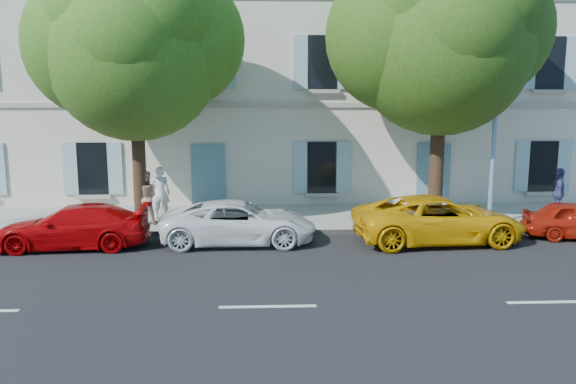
{
  "coord_description": "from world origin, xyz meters",
  "views": [
    {
      "loc": [
        -0.06,
        -14.97,
        4.18
      ],
      "look_at": [
        0.68,
        2.0,
        1.4
      ],
      "focal_mm": 35.0,
      "sensor_mm": 36.0,
      "label": 1
    }
  ],
  "objects_px": {
    "pedestrian_c": "(559,193)",
    "tree_left": "(134,54)",
    "car_white_coupe": "(239,222)",
    "street_lamp": "(499,92)",
    "car_yellow_supercar": "(438,219)",
    "tree_right": "(442,47)",
    "pedestrian_a": "(160,192)",
    "pedestrian_b": "(145,197)",
    "car_red_coupe": "(74,227)"
  },
  "relations": [
    {
      "from": "pedestrian_c",
      "to": "tree_left",
      "type": "bearing_deg",
      "value": 114.34
    },
    {
      "from": "car_white_coupe",
      "to": "street_lamp",
      "type": "bearing_deg",
      "value": -81.54
    },
    {
      "from": "car_yellow_supercar",
      "to": "tree_right",
      "type": "relative_size",
      "value": 0.56
    },
    {
      "from": "street_lamp",
      "to": "pedestrian_c",
      "type": "relative_size",
      "value": 4.34
    },
    {
      "from": "tree_right",
      "to": "pedestrian_a",
      "type": "bearing_deg",
      "value": 176.12
    },
    {
      "from": "tree_left",
      "to": "pedestrian_a",
      "type": "xyz_separation_m",
      "value": [
        0.47,
        0.93,
        -4.54
      ]
    },
    {
      "from": "car_white_coupe",
      "to": "street_lamp",
      "type": "relative_size",
      "value": 0.6
    },
    {
      "from": "tree_left",
      "to": "street_lamp",
      "type": "relative_size",
      "value": 1.12
    },
    {
      "from": "tree_right",
      "to": "pedestrian_a",
      "type": "distance_m",
      "value": 10.57
    },
    {
      "from": "tree_left",
      "to": "pedestrian_a",
      "type": "height_order",
      "value": "tree_left"
    },
    {
      "from": "pedestrian_b",
      "to": "tree_left",
      "type": "bearing_deg",
      "value": 32.7
    },
    {
      "from": "car_white_coupe",
      "to": "pedestrian_a",
      "type": "distance_m",
      "value": 4.11
    },
    {
      "from": "street_lamp",
      "to": "pedestrian_c",
      "type": "xyz_separation_m",
      "value": [
        2.79,
        1.11,
        -3.41
      ]
    },
    {
      "from": "tree_right",
      "to": "tree_left",
      "type": "bearing_deg",
      "value": -178.29
    },
    {
      "from": "car_white_coupe",
      "to": "car_red_coupe",
      "type": "bearing_deg",
      "value": 92.72
    },
    {
      "from": "car_yellow_supercar",
      "to": "tree_right",
      "type": "bearing_deg",
      "value": -18.93
    },
    {
      "from": "car_red_coupe",
      "to": "car_yellow_supercar",
      "type": "relative_size",
      "value": 0.85
    },
    {
      "from": "pedestrian_c",
      "to": "pedestrian_b",
      "type": "bearing_deg",
      "value": 114.02
    },
    {
      "from": "tree_left",
      "to": "street_lamp",
      "type": "height_order",
      "value": "tree_left"
    },
    {
      "from": "street_lamp",
      "to": "tree_right",
      "type": "bearing_deg",
      "value": 147.29
    },
    {
      "from": "car_red_coupe",
      "to": "street_lamp",
      "type": "height_order",
      "value": "street_lamp"
    },
    {
      "from": "car_white_coupe",
      "to": "pedestrian_c",
      "type": "height_order",
      "value": "pedestrian_c"
    },
    {
      "from": "car_red_coupe",
      "to": "tree_right",
      "type": "relative_size",
      "value": 0.47
    },
    {
      "from": "car_red_coupe",
      "to": "car_yellow_supercar",
      "type": "height_order",
      "value": "car_yellow_supercar"
    },
    {
      "from": "tree_right",
      "to": "pedestrian_b",
      "type": "distance_m",
      "value": 10.88
    },
    {
      "from": "car_red_coupe",
      "to": "pedestrian_c",
      "type": "height_order",
      "value": "pedestrian_c"
    },
    {
      "from": "car_red_coupe",
      "to": "tree_right",
      "type": "bearing_deg",
      "value": 100.69
    },
    {
      "from": "street_lamp",
      "to": "pedestrian_a",
      "type": "bearing_deg",
      "value": 171.47
    },
    {
      "from": "tree_left",
      "to": "tree_right",
      "type": "relative_size",
      "value": 0.94
    },
    {
      "from": "car_red_coupe",
      "to": "pedestrian_b",
      "type": "relative_size",
      "value": 2.41
    },
    {
      "from": "car_red_coupe",
      "to": "street_lamp",
      "type": "distance_m",
      "value": 13.48
    },
    {
      "from": "pedestrian_a",
      "to": "pedestrian_b",
      "type": "height_order",
      "value": "pedestrian_a"
    },
    {
      "from": "tree_left",
      "to": "street_lamp",
      "type": "bearing_deg",
      "value": -3.56
    },
    {
      "from": "tree_right",
      "to": "street_lamp",
      "type": "xyz_separation_m",
      "value": [
        1.56,
        -1.0,
        -1.48
      ]
    },
    {
      "from": "car_white_coupe",
      "to": "pedestrian_c",
      "type": "distance_m",
      "value": 11.19
    },
    {
      "from": "car_red_coupe",
      "to": "pedestrian_a",
      "type": "relative_size",
      "value": 2.35
    },
    {
      "from": "tree_left",
      "to": "car_red_coupe",
      "type": "bearing_deg",
      "value": -121.34
    },
    {
      "from": "car_white_coupe",
      "to": "pedestrian_a",
      "type": "height_order",
      "value": "pedestrian_a"
    },
    {
      "from": "car_red_coupe",
      "to": "pedestrian_c",
      "type": "bearing_deg",
      "value": 97.5
    },
    {
      "from": "car_yellow_supercar",
      "to": "street_lamp",
      "type": "xyz_separation_m",
      "value": [
        2.2,
        1.46,
        3.74
      ]
    },
    {
      "from": "street_lamp",
      "to": "pedestrian_a",
      "type": "distance_m",
      "value": 11.56
    },
    {
      "from": "car_white_coupe",
      "to": "car_yellow_supercar",
      "type": "bearing_deg",
      "value": -92.11
    },
    {
      "from": "street_lamp",
      "to": "pedestrian_c",
      "type": "height_order",
      "value": "street_lamp"
    },
    {
      "from": "tree_left",
      "to": "car_white_coupe",
      "type": "bearing_deg",
      "value": -31.9
    },
    {
      "from": "car_white_coupe",
      "to": "tree_right",
      "type": "distance_m",
      "value": 8.74
    },
    {
      "from": "tree_left",
      "to": "pedestrian_b",
      "type": "bearing_deg",
      "value": 35.22
    },
    {
      "from": "car_white_coupe",
      "to": "car_yellow_supercar",
      "type": "relative_size",
      "value": 0.9
    },
    {
      "from": "car_yellow_supercar",
      "to": "street_lamp",
      "type": "bearing_deg",
      "value": -60.8
    },
    {
      "from": "car_white_coupe",
      "to": "tree_left",
      "type": "distance_m",
      "value": 6.29
    },
    {
      "from": "tree_right",
      "to": "pedestrian_c",
      "type": "relative_size",
      "value": 5.16
    }
  ]
}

